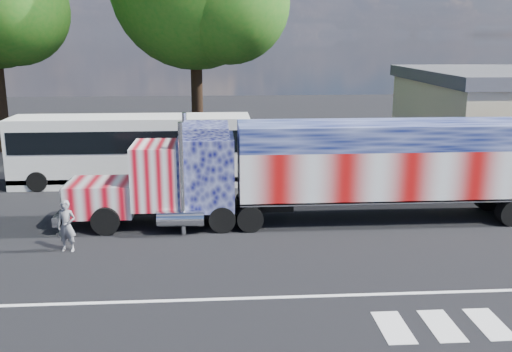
{
  "coord_description": "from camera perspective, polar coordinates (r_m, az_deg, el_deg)",
  "views": [
    {
      "loc": [
        -1.38,
        -17.04,
        6.88
      ],
      "look_at": [
        0.0,
        3.0,
        1.9
      ],
      "focal_mm": 40.0,
      "sensor_mm": 36.0,
      "label": 1
    }
  ],
  "objects": [
    {
      "name": "ground",
      "position": [
        18.43,
        0.65,
        -8.0
      ],
      "size": [
        100.0,
        100.0,
        0.0
      ],
      "primitive_type": "plane",
      "color": "black"
    },
    {
      "name": "lane_markings",
      "position": [
        15.26,
        8.39,
        -13.01
      ],
      "size": [
        30.0,
        2.67,
        0.01
      ],
      "color": "silver",
      "rests_on": "ground"
    },
    {
      "name": "semi_truck",
      "position": [
        21.51,
        8.38,
        0.85
      ],
      "size": [
        18.87,
        2.98,
        4.02
      ],
      "color": "black",
      "rests_on": "ground"
    },
    {
      "name": "coach_bus",
      "position": [
        27.43,
        -12.28,
        2.64
      ],
      "size": [
        11.04,
        2.57,
        3.21
      ],
      "color": "white",
      "rests_on": "ground"
    },
    {
      "name": "woman",
      "position": [
        19.55,
        -18.42,
        -4.76
      ],
      "size": [
        0.69,
        0.52,
        1.71
      ],
      "primitive_type": "imported",
      "rotation": [
        0.0,
        0.0,
        -0.18
      ],
      "color": "slate",
      "rests_on": "ground"
    }
  ]
}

